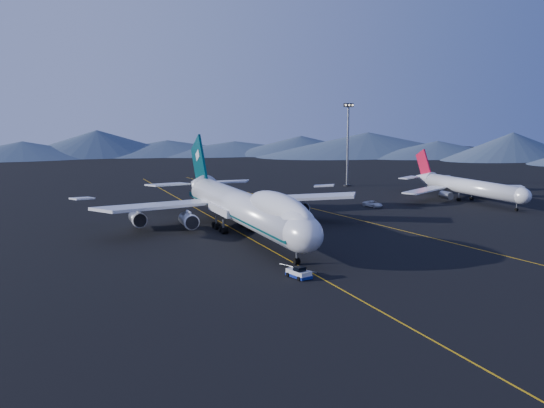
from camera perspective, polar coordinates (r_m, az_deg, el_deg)
name	(u,v)px	position (r m, az deg, el deg)	size (l,w,h in m)	color
ground	(243,234)	(124.71, -2.77, -2.88)	(500.00, 500.00, 0.00)	black
taxiway_line_main	(243,234)	(124.71, -2.77, -2.87)	(0.25, 220.00, 0.01)	#DF9E0D
taxiway_line_side	(347,217)	(145.98, 7.05, -1.21)	(0.25, 200.00, 0.01)	#DF9E0D
boeing_747	(243,207)	(123.70, -2.79, -0.24)	(59.62, 72.43, 19.37)	silver
pushback_tug	(299,274)	(93.04, 2.54, -6.59)	(3.13, 4.57, 1.83)	silver
second_jet	(467,187)	(178.40, 17.86, 1.57)	(41.73, 47.15, 13.42)	silver
service_van	(373,204)	(161.93, 9.46, 0.00)	(2.58, 5.59, 1.55)	silver
floodlight_mast	(348,144)	(204.19, 7.14, 5.58)	(3.40, 2.55, 27.54)	black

